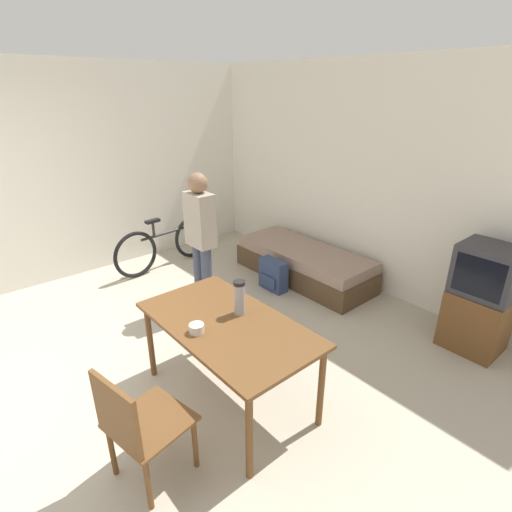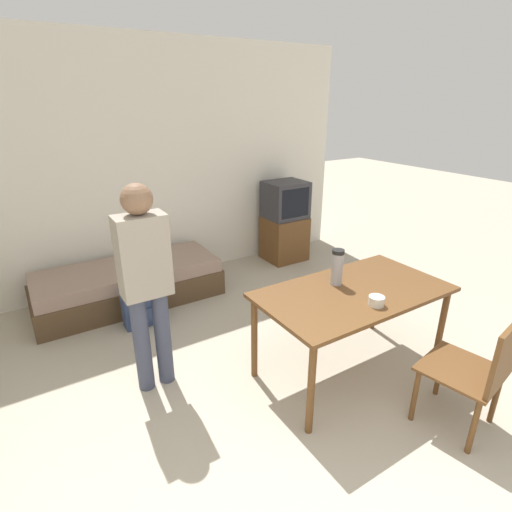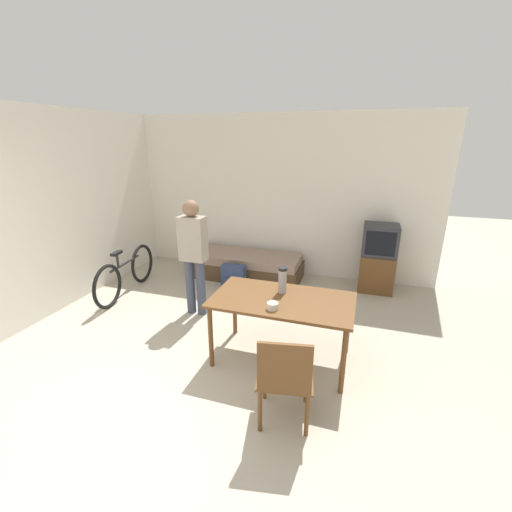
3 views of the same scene
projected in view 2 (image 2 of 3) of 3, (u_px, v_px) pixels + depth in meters
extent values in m
cube|color=silver|center=(127.00, 168.00, 4.36)|extent=(5.66, 0.06, 2.70)
cube|color=#4C3823|center=(130.00, 290.00, 4.31)|extent=(1.91, 0.75, 0.28)
cube|color=gray|center=(128.00, 272.00, 4.23)|extent=(1.86, 0.73, 0.14)
cube|color=brown|center=(284.00, 238.00, 5.41)|extent=(0.52, 0.47, 0.59)
cube|color=#2D2D33|center=(285.00, 200.00, 5.21)|extent=(0.52, 0.44, 0.48)
cube|color=black|center=(295.00, 203.00, 5.04)|extent=(0.42, 0.01, 0.37)
cube|color=brown|center=(354.00, 292.00, 3.00)|extent=(1.46, 0.80, 0.03)
cylinder|color=brown|center=(311.00, 389.00, 2.54)|extent=(0.05, 0.05, 0.70)
cylinder|color=brown|center=(441.00, 329.00, 3.20)|extent=(0.05, 0.05, 0.70)
cylinder|color=brown|center=(254.00, 338.00, 3.08)|extent=(0.05, 0.05, 0.70)
cylinder|color=brown|center=(375.00, 295.00, 3.74)|extent=(0.05, 0.05, 0.70)
cube|color=brown|center=(461.00, 370.00, 2.60)|extent=(0.53, 0.53, 0.02)
cube|color=brown|center=(506.00, 355.00, 2.37)|extent=(0.42, 0.11, 0.43)
cylinder|color=brown|center=(440.00, 371.00, 2.93)|extent=(0.04, 0.04, 0.41)
cylinder|color=brown|center=(415.00, 395.00, 2.69)|extent=(0.04, 0.04, 0.41)
cylinder|color=brown|center=(496.00, 397.00, 2.67)|extent=(0.04, 0.04, 0.41)
cylinder|color=brown|center=(474.00, 427.00, 2.43)|extent=(0.04, 0.04, 0.41)
cylinder|color=#3D4256|center=(142.00, 344.00, 2.94)|extent=(0.12, 0.12, 0.78)
cylinder|color=#3D4256|center=(163.00, 337.00, 3.01)|extent=(0.12, 0.12, 0.78)
cube|color=#9E9384|center=(143.00, 256.00, 2.72)|extent=(0.34, 0.20, 0.58)
sphere|color=#846047|center=(137.00, 199.00, 2.57)|extent=(0.21, 0.21, 0.21)
cylinder|color=#99999E|center=(337.00, 267.00, 3.04)|extent=(0.09, 0.09, 0.28)
cylinder|color=black|center=(338.00, 252.00, 3.00)|extent=(0.09, 0.09, 0.03)
cylinder|color=beige|center=(376.00, 301.00, 2.77)|extent=(0.11, 0.11, 0.07)
cube|color=navy|center=(143.00, 306.00, 3.86)|extent=(0.38, 0.16, 0.39)
cube|color=navy|center=(146.00, 315.00, 3.81)|extent=(0.26, 0.03, 0.14)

